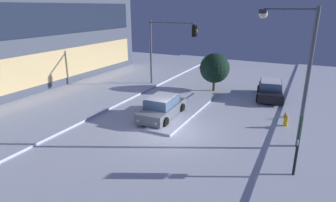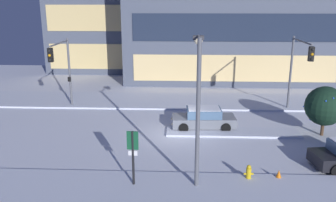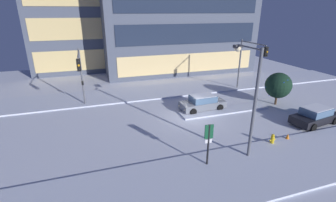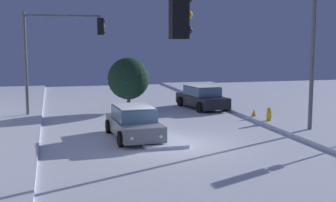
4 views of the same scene
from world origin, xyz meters
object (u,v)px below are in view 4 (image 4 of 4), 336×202
at_px(car_near, 202,98).
at_px(construction_cone, 254,114).
at_px(fire_hydrant, 269,116).
at_px(traffic_light_corner_far_right, 58,44).
at_px(street_lamp_arched, 299,34).
at_px(traffic_light_corner_far_left, 66,65).
at_px(car_far, 134,123).
at_px(decorated_tree_median, 128,79).

xyz_separation_m(car_near, construction_cone, (-4.36, -1.64, -0.44)).
bearing_deg(construction_cone, fire_hydrant, -174.20).
distance_m(fire_hydrant, construction_cone, 1.56).
bearing_deg(car_near, traffic_light_corner_far_right, 85.15).
xyz_separation_m(traffic_light_corner_far_right, fire_hydrant, (-5.35, -10.78, -3.82)).
distance_m(car_near, traffic_light_corner_far_right, 9.67).
height_order(car_near, construction_cone, car_near).
xyz_separation_m(car_near, street_lamp_arched, (-8.53, -1.87, 4.03)).
bearing_deg(fire_hydrant, traffic_light_corner_far_left, 139.53).
relative_size(fire_hydrant, construction_cone, 1.56).
xyz_separation_m(car_far, construction_cone, (3.42, -7.53, -0.44)).
bearing_deg(car_near, fire_hydrant, -171.50).
height_order(car_near, car_far, same).
distance_m(car_far, traffic_light_corner_far_right, 8.61).
bearing_deg(street_lamp_arched, car_far, -4.70).
xyz_separation_m(car_near, decorated_tree_median, (0.10, 4.81, 1.34)).
relative_size(car_far, street_lamp_arched, 0.63).
xyz_separation_m(street_lamp_arched, construction_cone, (4.16, 0.24, -4.46)).
bearing_deg(decorated_tree_median, traffic_light_corner_far_left, 166.98).
relative_size(car_near, fire_hydrant, 5.44).
bearing_deg(car_far, decorated_tree_median, 168.99).
bearing_deg(car_near, car_far, 134.47).
bearing_deg(fire_hydrant, decorated_tree_median, 47.73).
height_order(fire_hydrant, construction_cone, fire_hydrant).
xyz_separation_m(car_far, traffic_light_corner_far_left, (-10.96, 3.27, 3.27)).
bearing_deg(fire_hydrant, car_far, 103.75).
bearing_deg(construction_cone, car_near, 20.57).
height_order(traffic_light_corner_far_left, construction_cone, traffic_light_corner_far_left).
height_order(traffic_light_corner_far_right, street_lamp_arched, street_lamp_arched).
bearing_deg(street_lamp_arched, construction_cone, -85.99).
xyz_separation_m(traffic_light_corner_far_right, street_lamp_arched, (-7.97, -10.86, 0.51)).
height_order(street_lamp_arched, fire_hydrant, street_lamp_arched).
bearing_deg(fire_hydrant, street_lamp_arched, -178.25).
bearing_deg(traffic_light_corner_far_left, traffic_light_corner_far_right, 89.45).
bearing_deg(decorated_tree_median, car_far, 172.15).
bearing_deg(car_far, car_near, 139.71).
height_order(traffic_light_corner_far_right, fire_hydrant, traffic_light_corner_far_right).
distance_m(car_near, decorated_tree_median, 4.99).
distance_m(street_lamp_arched, fire_hydrant, 5.06).
xyz_separation_m(car_far, street_lamp_arched, (-0.74, -7.77, 4.03)).
distance_m(street_lamp_arched, decorated_tree_median, 11.24).
relative_size(car_far, traffic_light_corner_far_left, 0.79).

